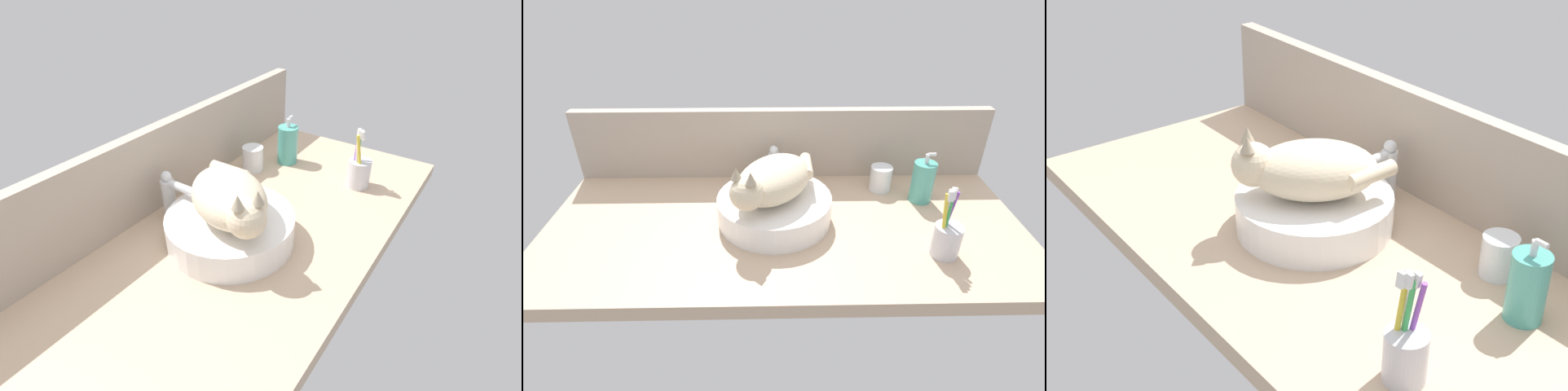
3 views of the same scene
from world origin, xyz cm
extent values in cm
cube|color=tan|center=(0.00, 0.00, -2.00)|extent=(133.73, 62.01, 4.00)
cube|color=#AD9E8E|center=(0.00, 29.21, 11.53)|extent=(133.73, 3.60, 23.07)
cylinder|color=white|center=(-2.65, 2.09, 3.79)|extent=(31.81, 31.81, 7.58)
ellipsoid|color=beige|center=(-2.65, 2.09, 13.08)|extent=(28.12, 30.23, 11.00)
sphere|color=beige|center=(-9.33, -7.72, 14.58)|extent=(8.80, 8.80, 8.80)
cone|color=tan|center=(-8.08, -9.79, 19.98)|extent=(2.80, 2.80, 3.20)
cone|color=tan|center=(-11.71, -7.31, 19.98)|extent=(2.80, 2.80, 3.20)
cylinder|color=beige|center=(6.49, 8.72, 13.58)|extent=(3.22, 11.01, 3.20)
cylinder|color=silver|center=(-2.76, 22.50, 5.50)|extent=(3.60, 3.60, 11.00)
cylinder|color=silver|center=(-2.73, 17.50, 10.40)|extent=(2.25, 10.01, 2.20)
sphere|color=silver|center=(-2.76, 22.50, 12.20)|extent=(2.80, 2.80, 2.80)
cylinder|color=teal|center=(41.83, 11.64, 6.33)|extent=(6.63, 6.63, 12.66)
cylinder|color=silver|center=(41.83, 11.64, 14.06)|extent=(1.20, 1.20, 2.80)
cylinder|color=silver|center=(43.03, 11.64, 15.46)|extent=(2.20, 1.00, 1.00)
cylinder|color=silver|center=(40.03, -14.35, 4.30)|extent=(6.89, 6.89, 8.60)
cylinder|color=green|center=(39.08, -13.95, 8.90)|extent=(1.62, 2.57, 17.03)
cube|color=white|center=(39.08, -13.95, 17.40)|extent=(1.30, 1.03, 2.52)
cylinder|color=white|center=(38.66, -13.68, 8.90)|extent=(1.56, 2.23, 17.04)
cube|color=white|center=(38.66, -13.68, 17.40)|extent=(1.29, 0.99, 2.50)
cylinder|color=yellow|center=(38.28, -14.70, 8.90)|extent=(1.47, 3.79, 16.92)
cube|color=white|center=(38.28, -14.70, 17.40)|extent=(1.28, 1.20, 2.54)
cylinder|color=purple|center=(39.62, -12.86, 8.90)|extent=(3.38, 1.58, 16.97)
cube|color=white|center=(39.62, -12.86, 17.40)|extent=(1.54, 0.90, 2.58)
cylinder|color=white|center=(30.95, 18.24, 4.03)|extent=(6.76, 6.76, 8.06)
cylinder|color=silver|center=(30.95, 18.24, 1.90)|extent=(5.95, 5.95, 3.81)
camera|label=1|loc=(-65.78, -48.46, 64.85)|focal=28.00mm
camera|label=2|loc=(-1.88, -93.68, 66.38)|focal=28.00mm
camera|label=3|loc=(96.23, -76.29, 77.54)|focal=50.00mm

